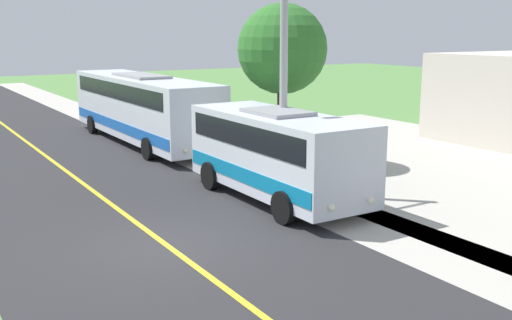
{
  "coord_description": "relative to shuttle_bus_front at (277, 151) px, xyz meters",
  "views": [
    {
      "loc": [
        5.33,
        12.8,
        5.01
      ],
      "look_at": [
        -3.5,
        -1.48,
        1.4
      ],
      "focal_mm": 42.19,
      "sensor_mm": 36.0,
      "label": 1
    }
  ],
  "objects": [
    {
      "name": "road_centre_line",
      "position": [
        4.48,
        1.86,
        -1.5
      ],
      "size": [
        0.16,
        100.0,
        0.0
      ],
      "primitive_type": "cube",
      "color": "gold",
      "rests_on": "ground"
    },
    {
      "name": "sidewalk",
      "position": [
        -0.72,
        1.86,
        -1.5
      ],
      "size": [
        2.4,
        100.0,
        0.01
      ],
      "primitive_type": "cube",
      "color": "#B2ADA3",
      "rests_on": "ground"
    },
    {
      "name": "transit_bus_rear",
      "position": [
        -0.06,
        -11.12,
        0.2
      ],
      "size": [
        2.75,
        12.04,
        3.11
      ],
      "color": "silver",
      "rests_on": "ground"
    },
    {
      "name": "street_light_pole",
      "position": [
        -0.38,
        -0.45,
        2.42
      ],
      "size": [
        1.97,
        0.24,
        7.05
      ],
      "color": "#9E9EA3",
      "rests_on": "ground"
    },
    {
      "name": "tree_curbside",
      "position": [
        -2.92,
        -4.06,
        2.83
      ],
      "size": [
        3.34,
        3.34,
        6.04
      ],
      "color": "#4C3826",
      "rests_on": "ground"
    },
    {
      "name": "ground_plane",
      "position": [
        4.48,
        1.86,
        -1.51
      ],
      "size": [
        120.0,
        120.0,
        0.0
      ],
      "primitive_type": "plane",
      "color": "#548442"
    },
    {
      "name": "road_surface",
      "position": [
        4.48,
        1.86,
        -1.5
      ],
      "size": [
        8.0,
        100.0,
        0.01
      ],
      "primitive_type": "cube",
      "color": "#28282B",
      "rests_on": "ground"
    },
    {
      "name": "shuttle_bus_front",
      "position": [
        0.0,
        0.0,
        0.0
      ],
      "size": [
        2.62,
        6.89,
        2.73
      ],
      "color": "silver",
      "rests_on": "ground"
    }
  ]
}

